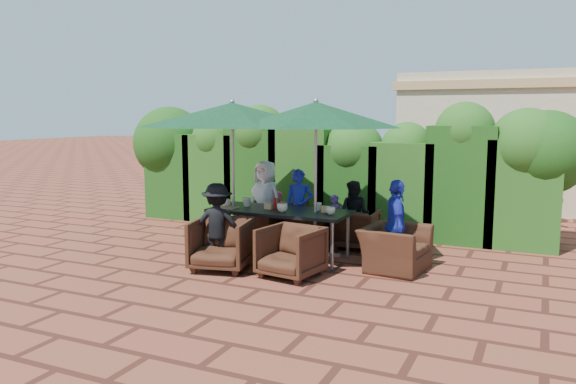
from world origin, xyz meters
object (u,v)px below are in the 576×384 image
at_px(chair_far_left, 262,220).
at_px(chair_near_right, 291,249).
at_px(chair_far_mid, 309,221).
at_px(umbrella_left, 232,115).
at_px(dining_table, 280,214).
at_px(umbrella_right, 316,115).
at_px(chair_end_right, 395,241).
at_px(chair_far_right, 356,227).
at_px(chair_near_left, 221,242).

distance_m(chair_far_left, chair_near_right, 2.33).
bearing_deg(chair_far_left, chair_near_right, 131.94).
bearing_deg(chair_far_mid, chair_far_left, 28.39).
bearing_deg(umbrella_left, chair_far_left, 89.06).
bearing_deg(dining_table, umbrella_right, -0.70).
height_order(chair_far_left, chair_end_right, chair_end_right).
distance_m(chair_far_right, chair_near_left, 2.47).
xyz_separation_m(umbrella_right, chair_near_right, (0.02, -0.95, -1.83)).
xyz_separation_m(chair_far_mid, chair_near_right, (0.56, -2.00, -0.00)).
distance_m(umbrella_left, umbrella_right, 1.39).
bearing_deg(chair_near_left, umbrella_right, 32.02).
distance_m(chair_far_mid, chair_end_right, 2.05).
relative_size(chair_far_right, chair_near_right, 0.93).
bearing_deg(chair_far_right, chair_near_right, 78.69).
height_order(umbrella_right, chair_end_right, umbrella_right).
distance_m(chair_far_left, chair_near_left, 1.97).
height_order(umbrella_right, chair_far_right, umbrella_right).
height_order(chair_far_right, chair_near_right, chair_near_right).
xyz_separation_m(dining_table, chair_far_left, (-0.78, 0.91, -0.30)).
distance_m(dining_table, chair_far_right, 1.42).
bearing_deg(chair_near_left, chair_far_mid, 63.90).
distance_m(chair_far_right, chair_near_right, 2.01).
relative_size(dining_table, umbrella_left, 0.74).
relative_size(chair_far_left, chair_far_mid, 0.96).
bearing_deg(chair_far_left, chair_far_right, -170.83).
bearing_deg(chair_end_right, chair_far_right, 48.07).
bearing_deg(chair_near_right, chair_near_left, -166.63).
height_order(umbrella_left, chair_end_right, umbrella_left).
bearing_deg(umbrella_right, umbrella_left, -177.49).
relative_size(chair_far_left, chair_end_right, 0.78).
bearing_deg(chair_near_right, chair_end_right, 47.96).
height_order(dining_table, chair_near_right, chair_near_right).
distance_m(umbrella_left, chair_near_right, 2.48).
bearing_deg(dining_table, chair_near_right, -56.89).
bearing_deg(chair_far_left, chair_end_right, 166.03).
xyz_separation_m(dining_table, chair_end_right, (1.83, 0.01, -0.25)).
bearing_deg(umbrella_right, chair_far_left, 146.34).
xyz_separation_m(chair_far_right, chair_near_left, (-1.36, -2.06, 0.05)).
distance_m(dining_table, chair_end_right, 1.85).
xyz_separation_m(chair_far_mid, chair_far_right, (0.86, -0.01, -0.03)).
height_order(chair_far_mid, chair_end_right, chair_end_right).
height_order(chair_far_left, chair_far_right, chair_far_left).
relative_size(chair_far_mid, chair_end_right, 0.81).
relative_size(chair_far_right, chair_near_left, 0.88).
distance_m(umbrella_right, chair_far_right, 2.15).
xyz_separation_m(chair_far_mid, chair_near_left, (-0.50, -2.08, 0.02)).
height_order(umbrella_left, umbrella_right, same).
bearing_deg(chair_end_right, umbrella_right, 97.02).
xyz_separation_m(umbrella_right, chair_far_mid, (-0.54, 1.05, -1.82)).
bearing_deg(umbrella_right, dining_table, 179.30).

